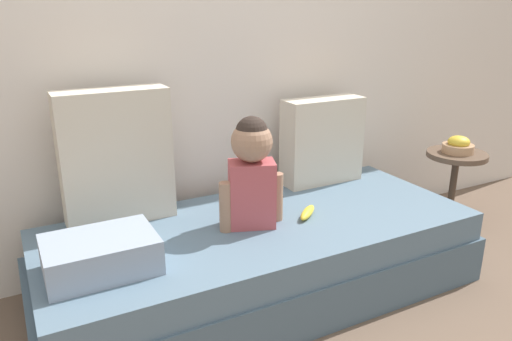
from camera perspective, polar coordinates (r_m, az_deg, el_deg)
name	(u,v)px	position (r m, az deg, el deg)	size (l,w,h in m)	color
ground_plane	(261,290)	(2.41, 0.58, -13.80)	(12.00, 12.00, 0.00)	brown
back_wall	(208,23)	(2.54, -5.57, 16.74)	(5.22, 0.10, 2.43)	silver
couch	(261,257)	(2.32, 0.59, -10.09)	(2.02, 0.85, 0.36)	#495F70
throw_pillow_left	(116,157)	(2.24, -16.01, 1.52)	(0.48, 0.16, 0.60)	beige
throw_pillow_right	(322,141)	(2.70, 7.72, 3.45)	(0.45, 0.16, 0.47)	beige
toddler	(252,169)	(2.11, -0.49, 0.23)	(0.31, 0.19, 0.50)	#B24C51
banana	(307,212)	(2.30, 6.02, -4.89)	(0.17, 0.04, 0.04)	yellow
folded_blanket	(101,254)	(1.91, -17.66, -9.31)	(0.40, 0.28, 0.13)	#8E9EB2
side_table	(455,171)	(3.14, 22.18, -0.03)	(0.35, 0.35, 0.48)	brown
fruit_bowl	(458,146)	(3.09, 22.53, 2.69)	(0.18, 0.18, 0.10)	tan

